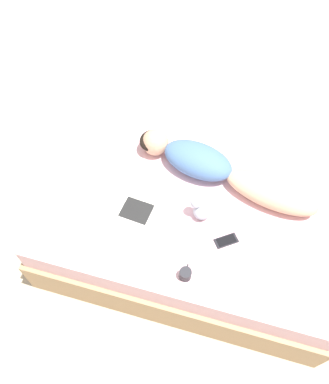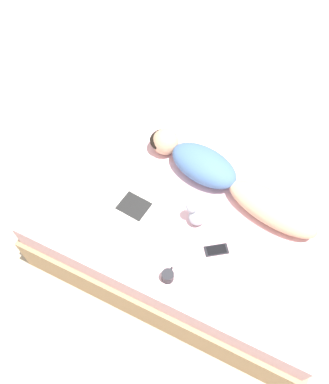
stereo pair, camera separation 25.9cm
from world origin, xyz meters
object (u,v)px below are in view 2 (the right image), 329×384
(person, at_px, (221,176))
(open_magazine, at_px, (123,220))
(coffee_mug, at_px, (168,276))
(cell_phone, at_px, (216,250))

(person, xyz_separation_m, open_magazine, (-0.57, 0.47, -0.09))
(person, distance_m, coffee_mug, 0.81)
(coffee_mug, bearing_deg, person, -1.88)
(open_magazine, height_order, coffee_mug, coffee_mug)
(cell_phone, bearing_deg, person, -16.53)
(open_magazine, height_order, cell_phone, same)
(open_magazine, bearing_deg, cell_phone, -78.31)
(person, bearing_deg, cell_phone, -148.15)
(person, relative_size, open_magazine, 2.49)
(open_magazine, relative_size, cell_phone, 3.30)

